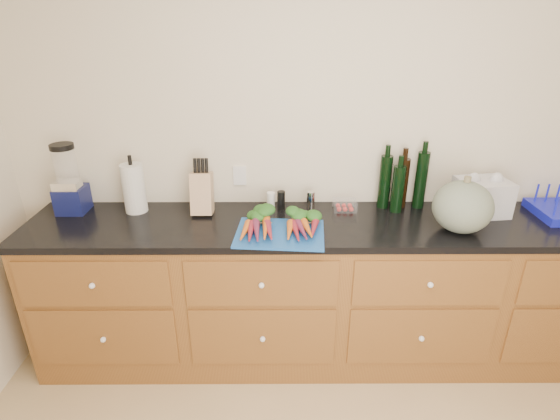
{
  "coord_description": "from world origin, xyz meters",
  "views": [
    {
      "loc": [
        -0.36,
        -0.98,
        2.03
      ],
      "look_at": [
        -0.35,
        1.2,
        1.06
      ],
      "focal_mm": 28.0,
      "sensor_mm": 36.0,
      "label": 1
    }
  ],
  "objects_px": {
    "paper_towel": "(134,188)",
    "knife_block": "(202,193)",
    "carrots": "(280,224)",
    "squash": "(463,207)",
    "tomato_box": "(345,205)",
    "blender_appliance": "(69,183)",
    "cutting_board": "(280,234)"
  },
  "relations": [
    {
      "from": "cutting_board",
      "to": "knife_block",
      "type": "bearing_deg",
      "value": 147.04
    },
    {
      "from": "blender_appliance",
      "to": "carrots",
      "type": "bearing_deg",
      "value": -12.02
    },
    {
      "from": "blender_appliance",
      "to": "knife_block",
      "type": "distance_m",
      "value": 0.79
    },
    {
      "from": "cutting_board",
      "to": "blender_appliance",
      "type": "relative_size",
      "value": 1.13
    },
    {
      "from": "carrots",
      "to": "squash",
      "type": "height_order",
      "value": "squash"
    },
    {
      "from": "blender_appliance",
      "to": "paper_towel",
      "type": "bearing_deg",
      "value": 0.34
    },
    {
      "from": "carrots",
      "to": "knife_block",
      "type": "relative_size",
      "value": 1.84
    },
    {
      "from": "carrots",
      "to": "paper_towel",
      "type": "distance_m",
      "value": 0.92
    },
    {
      "from": "squash",
      "to": "carrots",
      "type": "bearing_deg",
      "value": 179.65
    },
    {
      "from": "blender_appliance",
      "to": "knife_block",
      "type": "height_order",
      "value": "blender_appliance"
    },
    {
      "from": "blender_appliance",
      "to": "knife_block",
      "type": "xyz_separation_m",
      "value": [
        0.79,
        -0.02,
        -0.06
      ]
    },
    {
      "from": "knife_block",
      "to": "tomato_box",
      "type": "distance_m",
      "value": 0.87
    },
    {
      "from": "paper_towel",
      "to": "blender_appliance",
      "type": "bearing_deg",
      "value": -179.66
    },
    {
      "from": "carrots",
      "to": "blender_appliance",
      "type": "bearing_deg",
      "value": 167.98
    },
    {
      "from": "paper_towel",
      "to": "squash",
      "type": "bearing_deg",
      "value": -8.39
    },
    {
      "from": "carrots",
      "to": "blender_appliance",
      "type": "relative_size",
      "value": 1.08
    },
    {
      "from": "carrots",
      "to": "paper_towel",
      "type": "xyz_separation_m",
      "value": [
        -0.87,
        0.27,
        0.11
      ]
    },
    {
      "from": "paper_towel",
      "to": "knife_block",
      "type": "height_order",
      "value": "paper_towel"
    },
    {
      "from": "paper_towel",
      "to": "knife_block",
      "type": "distance_m",
      "value": 0.41
    },
    {
      "from": "carrots",
      "to": "knife_block",
      "type": "height_order",
      "value": "knife_block"
    },
    {
      "from": "paper_towel",
      "to": "tomato_box",
      "type": "distance_m",
      "value": 1.27
    },
    {
      "from": "tomato_box",
      "to": "knife_block",
      "type": "bearing_deg",
      "value": -178.0
    },
    {
      "from": "cutting_board",
      "to": "tomato_box",
      "type": "bearing_deg",
      "value": 39.66
    },
    {
      "from": "carrots",
      "to": "blender_appliance",
      "type": "xyz_separation_m",
      "value": [
        -1.25,
        0.27,
        0.14
      ]
    },
    {
      "from": "knife_block",
      "to": "tomato_box",
      "type": "height_order",
      "value": "knife_block"
    },
    {
      "from": "cutting_board",
      "to": "carrots",
      "type": "bearing_deg",
      "value": 90.0
    },
    {
      "from": "blender_appliance",
      "to": "tomato_box",
      "type": "distance_m",
      "value": 1.66
    },
    {
      "from": "cutting_board",
      "to": "carrots",
      "type": "xyz_separation_m",
      "value": [
        0.0,
        0.05,
        0.03
      ]
    },
    {
      "from": "paper_towel",
      "to": "carrots",
      "type": "bearing_deg",
      "value": -17.13
    },
    {
      "from": "squash",
      "to": "paper_towel",
      "type": "bearing_deg",
      "value": 171.61
    },
    {
      "from": "paper_towel",
      "to": "knife_block",
      "type": "xyz_separation_m",
      "value": [
        0.41,
        -0.02,
        -0.02
      ]
    },
    {
      "from": "carrots",
      "to": "knife_block",
      "type": "bearing_deg",
      "value": 151.75
    }
  ]
}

